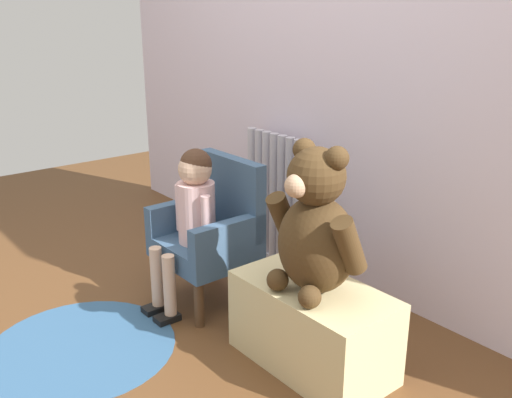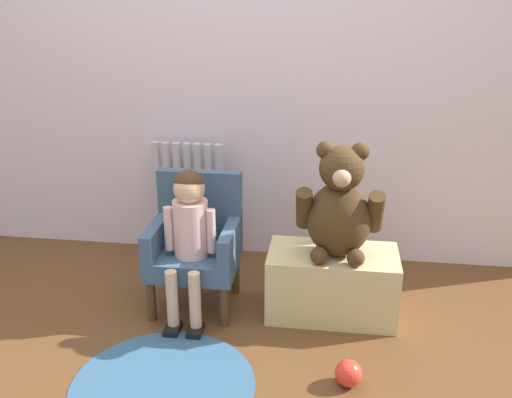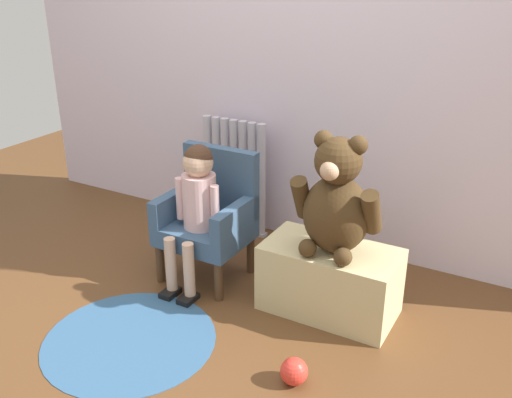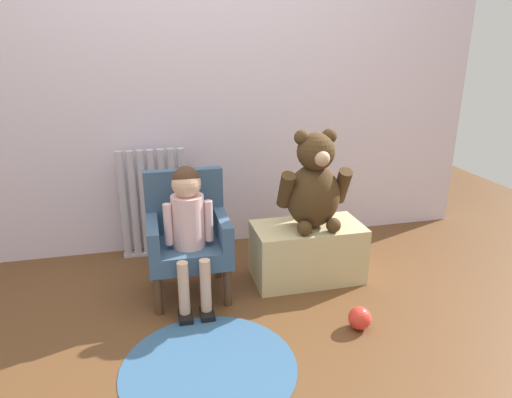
% 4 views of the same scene
% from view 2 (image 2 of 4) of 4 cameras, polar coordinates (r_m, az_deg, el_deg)
% --- Properties ---
extents(ground_plane, '(6.00, 6.00, 0.00)m').
position_cam_2_polar(ground_plane, '(2.58, -4.64, -16.53)').
color(ground_plane, brown).
extents(back_wall, '(3.80, 0.05, 2.40)m').
position_cam_2_polar(back_wall, '(3.24, -0.68, 14.41)').
color(back_wall, silver).
rests_on(back_wall, ground_plane).
extents(radiator, '(0.43, 0.05, 0.71)m').
position_cam_2_polar(radiator, '(3.39, -6.70, -0.24)').
color(radiator, '#B8B4C1').
rests_on(radiator, ground_plane).
extents(child_armchair, '(0.43, 0.38, 0.68)m').
position_cam_2_polar(child_armchair, '(2.89, -6.03, -4.24)').
color(child_armchair, '#395573').
rests_on(child_armchair, ground_plane).
extents(child_figure, '(0.25, 0.35, 0.75)m').
position_cam_2_polar(child_figure, '(2.74, -6.69, -2.43)').
color(child_figure, beige).
rests_on(child_figure, ground_plane).
extents(low_bench, '(0.63, 0.34, 0.33)m').
position_cam_2_polar(low_bench, '(2.88, 7.59, -8.36)').
color(low_bench, '#CCBB85').
rests_on(low_bench, ground_plane).
extents(large_teddy_bear, '(0.41, 0.29, 0.56)m').
position_cam_2_polar(large_teddy_bear, '(2.69, 8.37, -0.84)').
color(large_teddy_bear, '#453019').
rests_on(large_teddy_bear, low_bench).
extents(floor_rug, '(0.77, 0.77, 0.01)m').
position_cam_2_polar(floor_rug, '(2.51, -9.30, -17.87)').
color(floor_rug, '#31587F').
rests_on(floor_rug, ground_plane).
extents(toy_ball, '(0.11, 0.11, 0.11)m').
position_cam_2_polar(toy_ball, '(2.48, 9.22, -16.83)').
color(toy_ball, red).
rests_on(toy_ball, ground_plane).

